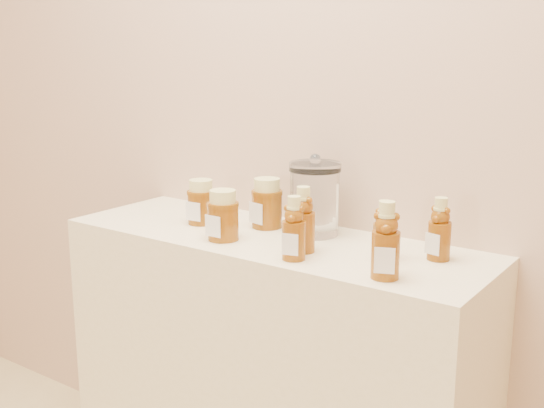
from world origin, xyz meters
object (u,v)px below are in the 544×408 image
Objects in this scene: display_table at (271,389)px; glass_canister at (315,196)px; bear_bottle_back_left at (303,215)px; honey_jar_left at (201,202)px; bear_bottle_front_left at (294,224)px.

display_table is 5.56× the size of glass_canister.
bear_bottle_back_left is at bearing -24.02° from display_table.
display_table is 0.57m from honey_jar_left.
honey_jar_left is (-0.41, 0.13, -0.02)m from bear_bottle_front_left.
honey_jar_left is (-0.39, 0.06, -0.03)m from bear_bottle_back_left.
honey_jar_left is at bearing -164.69° from glass_canister.
bear_bottle_front_left reaches higher than display_table.
glass_canister reaches higher than bear_bottle_back_left.
display_table is at bearing 163.80° from bear_bottle_back_left.
bear_bottle_back_left is 0.40m from honey_jar_left.
display_table is 0.57m from glass_canister.
bear_bottle_front_left reaches higher than honey_jar_left.
bear_bottle_back_left reaches higher than display_table.
glass_canister reaches higher than honey_jar_left.
bear_bottle_back_left reaches higher than bear_bottle_front_left.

